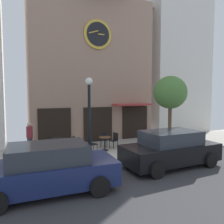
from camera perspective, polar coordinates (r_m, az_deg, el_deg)
name	(u,v)px	position (r m, az deg, el deg)	size (l,w,h in m)	color
ground_plane	(132,165)	(10.04, 5.26, -13.68)	(25.23, 10.66, 0.13)	#9E998E
clock_building	(92,51)	(15.86, -5.22, 15.73)	(8.56, 3.42, 12.04)	#9E7A66
neighbor_building_right	(174,46)	(20.48, 15.99, 16.25)	(5.45, 3.49, 14.71)	silver
street_lamp	(89,117)	(10.71, -5.99, -1.42)	(0.36, 0.36, 3.95)	black
street_tree	(170,93)	(12.73, 15.06, 4.85)	(1.94, 1.75, 4.18)	brown
cafe_table_center_left	(57,142)	(12.28, -14.21, -7.69)	(0.70, 0.70, 0.77)	black
cafe_table_center_right	(105,141)	(12.25, -1.90, -7.67)	(0.67, 0.67, 0.77)	black
cafe_table_center	(155,139)	(13.41, 11.33, -6.89)	(0.63, 0.63, 0.72)	black
cafe_chair_near_lamp	(170,138)	(13.60, 14.97, -6.60)	(0.56, 0.56, 0.90)	black
cafe_chair_curbside	(104,138)	(13.10, -2.08, -6.87)	(0.56, 0.56, 0.90)	black
cafe_chair_facing_street	(91,143)	(11.87, -5.42, -8.08)	(0.48, 0.48, 0.90)	black
cafe_chair_left_end	(114,139)	(12.83, 0.65, -7.11)	(0.52, 0.52, 0.90)	black
cafe_chair_near_tree	(141,137)	(13.64, 7.73, -6.46)	(0.56, 0.56, 0.90)	black
cafe_chair_by_entrance	(71,143)	(11.94, -10.61, -8.05)	(0.56, 0.56, 0.90)	black
pedestrian_maroon	(30,138)	(12.29, -20.80, -6.33)	(0.36, 0.36, 1.67)	#2D2D38
parked_car_navy	(48,169)	(7.40, -16.35, -14.08)	(4.38, 2.19, 1.55)	navy
parked_car_black	(170,149)	(9.91, 15.09, -9.33)	(4.35, 2.11, 1.55)	black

